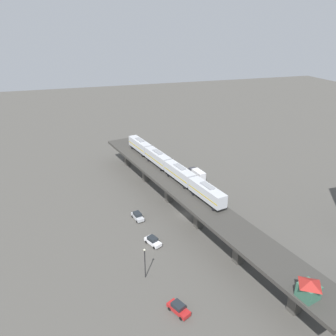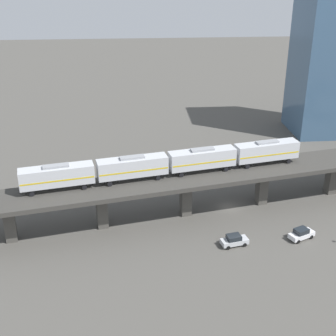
# 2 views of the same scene
# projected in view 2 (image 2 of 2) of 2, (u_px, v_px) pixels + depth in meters

# --- Properties ---
(ground_plane) EXTENTS (400.00, 400.00, 0.00)m
(ground_plane) POSITION_uv_depth(u_px,v_px,m) (229.00, 208.00, 86.79)
(ground_plane) COLOR #4C4944
(elevated_viaduct) EXTENTS (27.22, 91.75, 7.42)m
(elevated_viaduct) POSITION_uv_depth(u_px,v_px,m) (230.00, 177.00, 84.11)
(elevated_viaduct) COLOR #393733
(elevated_viaduct) RESTS_ON ground
(subway_train) EXTENTS (13.03, 49.30, 4.45)m
(subway_train) POSITION_uv_depth(u_px,v_px,m) (168.00, 163.00, 80.96)
(subway_train) COLOR silver
(subway_train) RESTS_ON elevated_viaduct
(street_car_white) EXTENTS (3.46, 4.75, 1.89)m
(street_car_white) POSITION_uv_depth(u_px,v_px,m) (301.00, 234.00, 76.85)
(street_car_white) COLOR silver
(street_car_white) RESTS_ON ground
(street_car_silver) EXTENTS (2.70, 4.68, 1.89)m
(street_car_silver) POSITION_uv_depth(u_px,v_px,m) (234.00, 240.00, 75.07)
(street_car_silver) COLOR #B7BABF
(street_car_silver) RESTS_ON ground
(delivery_truck) EXTENTS (3.44, 7.48, 3.20)m
(delivery_truck) POSITION_uv_depth(u_px,v_px,m) (124.00, 176.00, 95.05)
(delivery_truck) COLOR #333338
(delivery_truck) RESTS_ON ground
(office_tower) EXTENTS (16.00, 16.00, 36.00)m
(office_tower) POSITION_uv_depth(u_px,v_px,m) (328.00, 63.00, 118.07)
(office_tower) COLOR #3D5B7A
(office_tower) RESTS_ON ground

